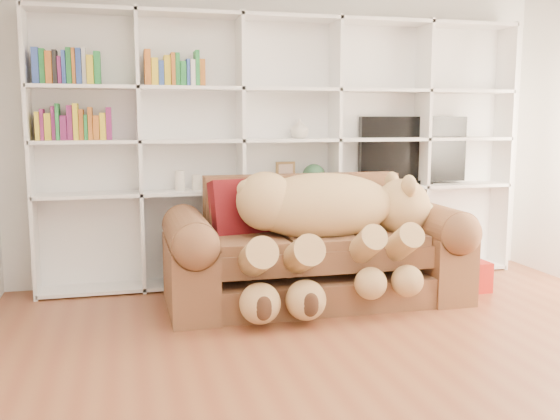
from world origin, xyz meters
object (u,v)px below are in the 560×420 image
object	(u,v)px
teddy_bear	(327,220)
tv	(413,151)
gift_box	(467,276)
sofa	(314,254)

from	to	relation	value
teddy_bear	tv	distance (m)	1.57
teddy_bear	gift_box	bearing A→B (deg)	2.02
gift_box	tv	world-z (taller)	tv
sofa	gift_box	size ratio (longest dim) A/B	7.38
teddy_bear	gift_box	xyz separation A→B (m)	(1.34, 0.14, -0.57)
teddy_bear	sofa	bearing A→B (deg)	97.63
sofa	gift_box	world-z (taller)	sofa
gift_box	tv	distance (m)	1.32
sofa	teddy_bear	world-z (taller)	teddy_bear
teddy_bear	gift_box	distance (m)	1.46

